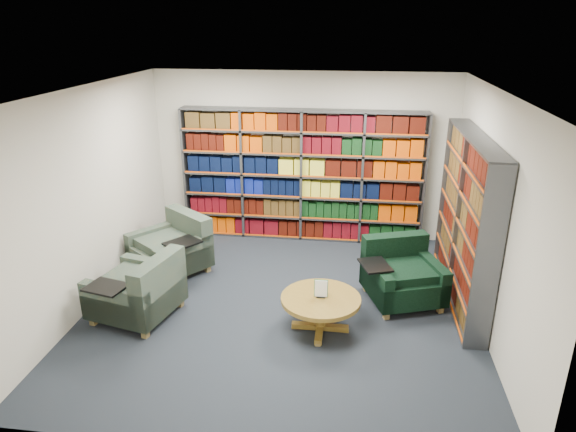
# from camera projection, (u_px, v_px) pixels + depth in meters

# --- Properties ---
(room_shell) EXTENTS (5.02, 5.02, 2.82)m
(room_shell) POSITION_uv_depth(u_px,v_px,m) (282.00, 207.00, 6.30)
(room_shell) COLOR black
(room_shell) RESTS_ON ground
(bookshelf_back) EXTENTS (4.00, 0.28, 2.20)m
(bookshelf_back) POSITION_uv_depth(u_px,v_px,m) (302.00, 176.00, 8.58)
(bookshelf_back) COLOR #47494F
(bookshelf_back) RESTS_ON ground
(bookshelf_right) EXTENTS (0.28, 2.50, 2.20)m
(bookshelf_right) POSITION_uv_depth(u_px,v_px,m) (466.00, 221.00, 6.68)
(bookshelf_right) COLOR #47494F
(bookshelf_right) RESTS_ON ground
(chair_teal_left) EXTENTS (1.32, 1.32, 0.86)m
(chair_teal_left) POSITION_uv_depth(u_px,v_px,m) (175.00, 249.00, 7.68)
(chair_teal_left) COLOR #092630
(chair_teal_left) RESTS_ON ground
(chair_green_right) EXTENTS (1.20, 1.15, 0.82)m
(chair_green_right) POSITION_uv_depth(u_px,v_px,m) (400.00, 276.00, 6.89)
(chair_green_right) COLOR black
(chair_green_right) RESTS_ON ground
(chair_teal_front) EXTENTS (1.12, 1.21, 0.85)m
(chair_teal_front) POSITION_uv_depth(u_px,v_px,m) (142.00, 293.00, 6.44)
(chair_teal_front) COLOR #092630
(chair_teal_front) RESTS_ON ground
(coffee_table) EXTENTS (0.96, 0.96, 0.67)m
(coffee_table) POSITION_uv_depth(u_px,v_px,m) (321.00, 304.00, 6.15)
(coffee_table) COLOR olive
(coffee_table) RESTS_ON ground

